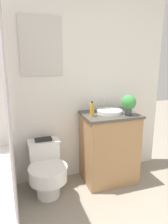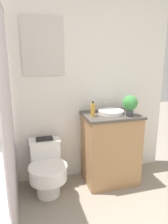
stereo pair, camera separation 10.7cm
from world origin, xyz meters
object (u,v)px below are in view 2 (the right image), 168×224
object	(u,v)px
soap_bottle	(93,110)
book_on_tank	(44,139)
potted_plant	(130,104)
toilet	(47,169)
sink	(111,112)

from	to	relation	value
soap_bottle	book_on_tank	size ratio (longest dim) A/B	0.90
potted_plant	book_on_tank	size ratio (longest dim) A/B	1.23
toilet	soap_bottle	distance (m)	0.84
sink	potted_plant	xyz separation A→B (m)	(0.17, -0.14, 0.12)
potted_plant	book_on_tank	bearing A→B (deg)	166.12
sink	soap_bottle	distance (m)	0.26
potted_plant	soap_bottle	bearing A→B (deg)	168.58
toilet	potted_plant	world-z (taller)	potted_plant
sink	book_on_tank	bearing A→B (deg)	173.28
sink	soap_bottle	size ratio (longest dim) A/B	1.94
toilet	sink	size ratio (longest dim) A/B	1.75
sink	soap_bottle	world-z (taller)	soap_bottle
soap_bottle	sink	bearing A→B (deg)	13.65
toilet	soap_bottle	size ratio (longest dim) A/B	3.40
soap_bottle	potted_plant	world-z (taller)	potted_plant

